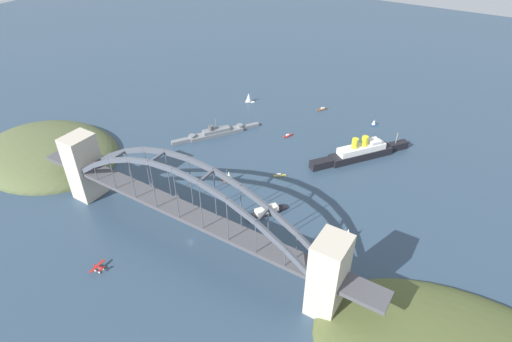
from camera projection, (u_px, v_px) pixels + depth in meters
ground_plane at (190, 242)px, 270.93m from camera, size 1400.00×1400.00×0.00m
harbor_arch_bridge at (186, 211)px, 255.98m from camera, size 252.70×20.49×62.16m
headland_west_shore at (46, 155)px, 354.68m from camera, size 128.01×103.65×31.62m
ocean_liner at (360, 152)px, 348.30m from camera, size 60.50×79.41×20.20m
naval_cruiser at (216, 132)px, 381.41m from camera, size 49.91×72.34×16.17m
harbor_ferry_steamer at (266, 211)px, 292.03m from camera, size 20.63×27.88×7.62m
seaplane_taxiing_near_bridge at (98, 268)px, 250.22m from camera, size 7.13×11.59×4.60m
small_boat_0 at (229, 176)px, 321.09m from camera, size 10.56×7.05×11.31m
small_boat_1 at (348, 235)px, 267.62m from camera, size 9.98×8.26×12.67m
small_boat_2 at (177, 195)px, 305.47m from camera, size 6.02×3.39×6.20m
small_boat_3 at (288, 136)px, 380.47m from camera, size 5.24×9.49×2.17m
small_boat_4 at (374, 123)px, 395.68m from camera, size 6.20×4.81×6.59m
small_boat_5 at (151, 186)px, 310.81m from camera, size 7.81×9.00×11.20m
small_boat_6 at (279, 175)px, 329.80m from camera, size 8.59×7.06×2.26m
small_boat_7 at (249, 98)px, 435.75m from camera, size 9.33×7.26×11.26m
small_boat_8 at (322, 109)px, 423.87m from camera, size 7.60×11.10×2.29m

